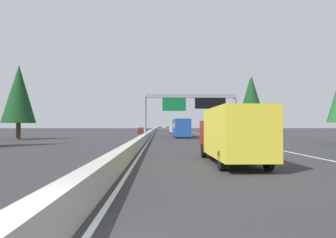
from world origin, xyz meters
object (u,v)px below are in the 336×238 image
object	(u,v)px
sedan_mid_left	(213,135)
pickup_distant_b	(181,129)
conifer_left_near	(19,94)
sedan_far_right	(168,129)
bus_near_right	(181,127)
oncoming_near	(142,131)
sign_gantry_overhead	(192,104)
minivan_near_center	(173,130)
box_truck_distant_a	(232,134)
conifer_right_far	(250,100)
sedan_mid_center	(160,129)
conifer_right_mid	(252,99)

from	to	relation	value
sedan_mid_left	pickup_distant_b	distance (m)	64.03
conifer_left_near	sedan_far_right	bearing A→B (deg)	-16.13
bus_near_right	oncoming_near	size ratio (longest dim) A/B	2.61
sign_gantry_overhead	conifer_left_near	bearing A→B (deg)	81.76
sedan_far_right	oncoming_near	distance (m)	49.11
minivan_near_center	bus_near_right	bearing A→B (deg)	-179.75
box_truck_distant_a	bus_near_right	size ratio (longest dim) A/B	0.74
sign_gantry_overhead	sedan_mid_left	size ratio (longest dim) A/B	2.88
bus_near_right	sedan_far_right	bearing A→B (deg)	-0.04
bus_near_right	conifer_right_far	xyz separation A→B (m)	(14.67, -16.42, 5.94)
minivan_near_center	conifer_left_near	size ratio (longest dim) A/B	0.46
sign_gantry_overhead	pickup_distant_b	world-z (taller)	sign_gantry_overhead
sign_gantry_overhead	bus_near_right	distance (m)	12.11
sedan_mid_center	sign_gantry_overhead	bearing A→B (deg)	-176.92
sign_gantry_overhead	sedan_mid_left	distance (m)	5.24
box_truck_distant_a	sedan_far_right	distance (m)	113.60
sign_gantry_overhead	sedan_mid_center	xyz separation A→B (m)	(77.39, 4.16, -4.34)
conifer_right_mid	conifer_left_near	xyz separation A→B (m)	(-14.02, 38.41, -0.47)
sedan_mid_left	sign_gantry_overhead	bearing A→B (deg)	92.60
oncoming_near	conifer_right_mid	world-z (taller)	conifer_right_mid
sign_gantry_overhead	bus_near_right	world-z (taller)	sign_gantry_overhead
box_truck_distant_a	sedan_mid_left	world-z (taller)	box_truck_distant_a
sedan_far_right	sedan_mid_center	size ratio (longest dim) A/B	1.00
sedan_far_right	conifer_left_near	bearing A→B (deg)	163.87
bus_near_right	pickup_distant_b	bearing A→B (deg)	-4.20
sedan_far_right	sedan_mid_center	xyz separation A→B (m)	(-10.18, 3.54, 0.00)
box_truck_distant_a	oncoming_near	xyz separation A→B (m)	(65.20, 8.44, -0.93)
sedan_far_right	pickup_distant_b	world-z (taller)	pickup_distant_b
sign_gantry_overhead	bus_near_right	xyz separation A→B (m)	(11.63, 0.68, -3.30)
pickup_distant_b	conifer_left_near	world-z (taller)	conifer_left_near
sedan_mid_left	conifer_left_near	world-z (taller)	conifer_left_near
sedan_mid_left	oncoming_near	world-z (taller)	same
conifer_right_far	sedan_far_right	bearing A→B (deg)	14.96
sedan_mid_center	minivan_near_center	bearing A→B (deg)	-175.16
sedan_far_right	oncoming_near	world-z (taller)	same
pickup_distant_b	conifer_right_far	world-z (taller)	conifer_right_far
sedan_mid_left	conifer_right_far	xyz separation A→B (m)	(26.16, -12.80, 6.98)
sedan_mid_left	conifer_left_near	distance (m)	28.68
sign_gantry_overhead	conifer_right_mid	xyz separation A→B (m)	(17.62, -13.50, 2.06)
sign_gantry_overhead	sedan_mid_center	world-z (taller)	sign_gantry_overhead
sign_gantry_overhead	sedan_mid_left	world-z (taller)	sign_gantry_overhead
sedan_mid_left	sedan_far_right	world-z (taller)	same
pickup_distant_b	conifer_right_mid	size ratio (longest dim) A/B	0.48
sign_gantry_overhead	bus_near_right	size ratio (longest dim) A/B	1.10
sign_gantry_overhead	oncoming_near	xyz separation A→B (m)	(39.17, 8.99, -4.34)
sedan_mid_left	minivan_near_center	distance (m)	37.61
bus_near_right	pickup_distant_b	xyz separation A→B (m)	(52.54, -3.86, -0.80)
sedan_mid_center	conifer_right_far	world-z (taller)	conifer_right_far
bus_near_right	conifer_right_mid	size ratio (longest dim) A/B	0.99
conifer_right_mid	conifer_left_near	bearing A→B (deg)	110.05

